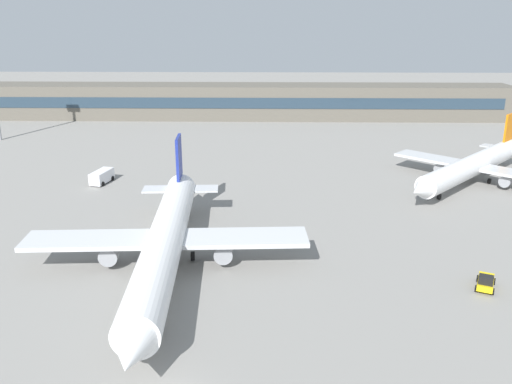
{
  "coord_description": "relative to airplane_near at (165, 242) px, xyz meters",
  "views": [
    {
      "loc": [
        6.79,
        -31.94,
        26.62
      ],
      "look_at": [
        5.2,
        40.0,
        3.0
      ],
      "focal_mm": 37.72,
      "sensor_mm": 36.0,
      "label": 1
    }
  ],
  "objects": [
    {
      "name": "ground_plane",
      "position": [
        4.25,
        18.63,
        -3.4
      ],
      "size": [
        400.0,
        400.0,
        0.0
      ],
      "primitive_type": "plane",
      "color": "gray"
    },
    {
      "name": "terminal_building",
      "position": [
        4.25,
        93.09,
        1.1
      ],
      "size": [
        143.39,
        12.13,
        9.0
      ],
      "color": "#5B564C",
      "rests_on": "ground_plane"
    },
    {
      "name": "service_van_white",
      "position": [
        -16.64,
        32.18,
        -2.29
      ],
      "size": [
        3.12,
        5.5,
        2.08
      ],
      "color": "white",
      "rests_on": "ground_plane"
    },
    {
      "name": "airplane_mid",
      "position": [
        44.84,
        33.13,
        -0.4
      ],
      "size": [
        29.37,
        31.38,
        9.83
      ],
      "color": "silver",
      "rests_on": "ground_plane"
    },
    {
      "name": "airplane_near",
      "position": [
        0.0,
        0.0,
        0.0
      ],
      "size": [
        31.52,
        45.17,
        11.16
      ],
      "color": "white",
      "rests_on": "ground_plane"
    },
    {
      "name": "baggage_tug_yellow",
      "position": [
        33.41,
        -3.6,
        -2.6
      ],
      "size": [
        2.91,
        3.9,
        1.75
      ],
      "color": "yellow",
      "rests_on": "ground_plane"
    }
  ]
}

